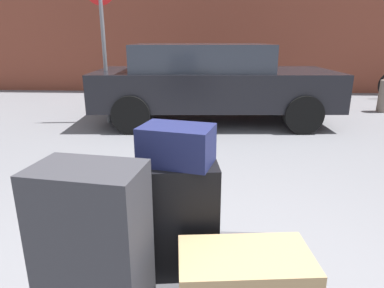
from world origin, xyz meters
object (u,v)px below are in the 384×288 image
Objects in this scene: luggage_cart at (179,288)px; suitcase_charcoal_front_left at (93,247)px; suitcase_black_front_right at (178,217)px; bollard_kerb_near at (321,96)px; duffel_bag_tan_rear_right at (244,286)px; parked_car at (211,81)px; no_parking_sign at (103,35)px; duffel_bag_navy_topmost_pile at (177,145)px.

luggage_cart is 1.72× the size of suitcase_charcoal_front_left.
bollard_kerb_near is at bearing 59.73° from suitcase_black_front_right.
parked_car is (-0.16, 5.12, 0.26)m from duffel_bag_tan_rear_right.
suitcase_black_front_right is (-0.01, 0.08, 0.37)m from luggage_cart.
luggage_cart is 1.83× the size of bollard_kerb_near.
no_parking_sign is (-2.08, 4.95, 1.07)m from duffel_bag_tan_rear_right.
suitcase_charcoal_front_left is at bearing -140.01° from luggage_cart.
no_parking_sign reaches higher than parked_car.
suitcase_charcoal_front_left is 0.16× the size of parked_car.
bollard_kerb_near reaches higher than duffel_bag_tan_rear_right.
parked_car is (0.15, 4.87, 0.49)m from luggage_cart.
luggage_cart is at bearing -112.84° from bollard_kerb_near.
duffel_bag_navy_topmost_pile is at bearing 56.47° from suitcase_charcoal_front_left.
no_parking_sign is at bearing -174.99° from parked_car.
duffel_bag_navy_topmost_pile reaches higher than bollard_kerb_near.
suitcase_charcoal_front_left is 0.59m from duffel_bag_navy_topmost_pile.
parked_car is 2.63m from bollard_kerb_near.
suitcase_charcoal_front_left reaches higher than luggage_cart.
bollard_kerb_near is at bearing 16.30° from no_parking_sign.
no_parking_sign is (-1.91, -0.17, 0.81)m from parked_car.
duffel_bag_tan_rear_right reaches higher than luggage_cart.
no_parking_sign is at bearing 110.59° from luggage_cart.
no_parking_sign is (-4.28, -1.25, 1.23)m from bollard_kerb_near.
suitcase_black_front_right is 0.24× the size of no_parking_sign.
no_parking_sign is (-1.77, 4.71, 1.30)m from luggage_cart.
duffel_bag_tan_rear_right is at bearing -109.54° from bollard_kerb_near.
no_parking_sign is at bearing 114.12° from suitcase_charcoal_front_left.
suitcase_charcoal_front_left is (-0.33, -0.28, 0.43)m from luggage_cart.
parked_car is 1.72× the size of no_parking_sign.
suitcase_black_front_right is 0.89× the size of bollard_kerb_near.
duffel_bag_tan_rear_right is (0.31, -0.24, 0.23)m from luggage_cart.
suitcase_black_front_right is 4.79m from parked_car.
no_parking_sign reaches higher than suitcase_black_front_right.
luggage_cart is 0.45m from duffel_bag_tan_rear_right.
suitcase_charcoal_front_left is 1.27× the size of duffel_bag_tan_rear_right.
suitcase_black_front_right is at bearing 96.92° from luggage_cart.
duffel_bag_tan_rear_right is 1.65× the size of duffel_bag_navy_topmost_pile.
parked_car is (0.16, 4.79, 0.12)m from suitcase_black_front_right.
no_parking_sign reaches higher than bollard_kerb_near.
duffel_bag_navy_topmost_pile reaches higher than suitcase_charcoal_front_left.
luggage_cart is at bearing -90.14° from suitcase_black_front_right.
duffel_bag_navy_topmost_pile reaches higher than suitcase_black_front_right.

